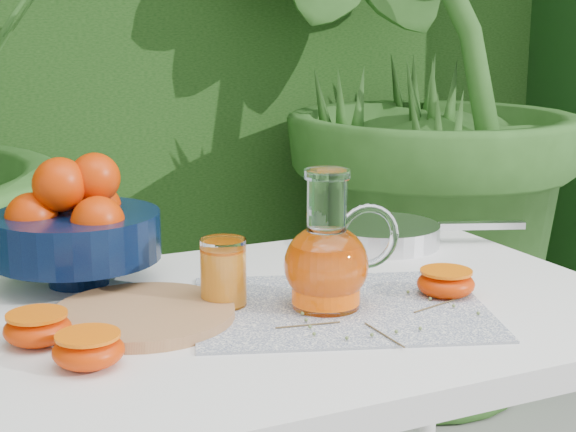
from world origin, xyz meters
name	(u,v)px	position (x,y,z in m)	size (l,w,h in m)	color
hedge_backdrop	(94,7)	(0.06, 2.06, 1.19)	(8.00, 1.65, 2.50)	#174012
potted_plant_right	(398,69)	(0.77, 1.21, 1.01)	(2.02, 2.02, 2.02)	#2E5C1F
white_table	(294,356)	(-0.13, 0.04, 0.67)	(1.00, 0.70, 0.75)	white
placemat	(340,307)	(-0.08, -0.01, 0.75)	(0.42, 0.33, 0.00)	#0C1A46
cutting_board	(143,315)	(-0.35, 0.06, 0.76)	(0.26, 0.26, 0.02)	#A77F4B
fruit_bowl	(75,225)	(-0.40, 0.28, 0.85)	(0.34, 0.34, 0.21)	black
juice_pitcher	(328,260)	(-0.10, 0.00, 0.82)	(0.18, 0.14, 0.20)	white
juice_tumbler	(223,274)	(-0.23, 0.07, 0.80)	(0.07, 0.07, 0.10)	white
saute_pan	(384,233)	(0.17, 0.28, 0.77)	(0.39, 0.28, 0.04)	silver
orange_halves	(207,318)	(-0.29, -0.02, 0.77)	(0.70, 0.21, 0.04)	#CF3502
thyme_sprigs	(382,319)	(-0.06, -0.09, 0.76)	(0.32, 0.19, 0.01)	brown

